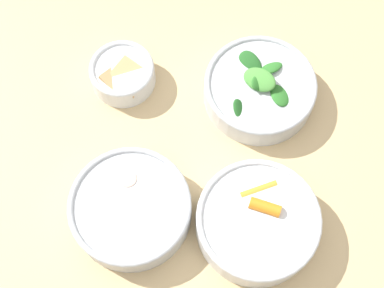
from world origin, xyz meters
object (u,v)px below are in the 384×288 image
at_px(bowl_beans_hotdog, 131,209).
at_px(bowl_carrots, 257,222).
at_px(bowl_greens, 259,89).
at_px(bowl_cookies, 123,74).

bearing_deg(bowl_beans_hotdog, bowl_carrots, 176.59).
distance_m(bowl_carrots, bowl_greens, 0.23).
height_order(bowl_beans_hotdog, bowl_cookies, bowl_beans_hotdog).
height_order(bowl_carrots, bowl_beans_hotdog, bowl_carrots).
height_order(bowl_carrots, bowl_greens, bowl_greens).
bearing_deg(bowl_cookies, bowl_beans_hotdog, 99.00).
xyz_separation_m(bowl_carrots, bowl_beans_hotdog, (0.20, -0.01, -0.01)).
bearing_deg(bowl_cookies, bowl_greens, 175.46).
bearing_deg(bowl_cookies, bowl_carrots, 132.92).
xyz_separation_m(bowl_carrots, bowl_greens, (-0.00, -0.23, -0.00)).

